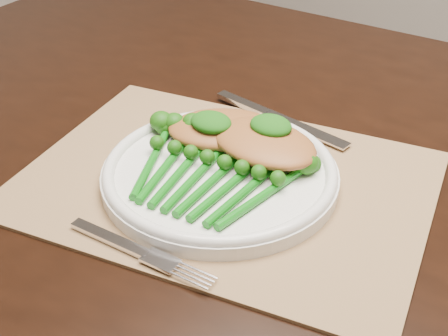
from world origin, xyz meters
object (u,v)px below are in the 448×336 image
Objects in this scene: placemat at (225,183)px; broccolini_bundle at (206,177)px; dinner_plate at (220,173)px; chicken_fillet_left at (224,129)px.

broccolini_bundle reaches higher than placemat.
dinner_plate is 2.00× the size of chicken_fillet_left.
chicken_fillet_left is at bearing 124.40° from dinner_plate.
placemat is 3.38× the size of chicken_fillet_left.
chicken_fillet_left is (-0.04, 0.06, 0.02)m from dinner_plate.
placemat is 2.20× the size of broccolini_bundle.
chicken_fillet_left reaches higher than dinner_plate.
broccolini_bundle is at bearing -101.19° from chicken_fillet_left.
dinner_plate reaches higher than placemat.
chicken_fillet_left is at bearing 105.86° from broccolini_bundle.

